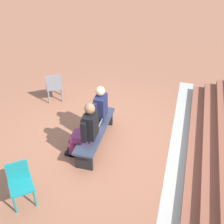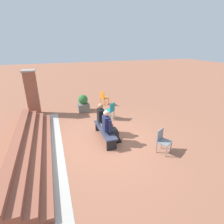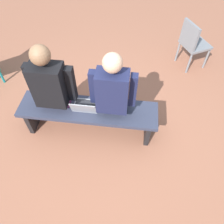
# 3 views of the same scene
# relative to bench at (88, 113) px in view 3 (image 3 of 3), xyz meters

# --- Properties ---
(ground_plane) EXTENTS (60.00, 60.00, 0.00)m
(ground_plane) POSITION_rel_bench_xyz_m (-0.14, 0.12, -0.35)
(ground_plane) COLOR #9E6047
(bench) EXTENTS (1.80, 0.44, 0.45)m
(bench) POSITION_rel_bench_xyz_m (0.00, 0.00, 0.00)
(bench) COLOR #33384C
(bench) RESTS_ON ground
(person_student) EXTENTS (0.54, 0.69, 1.35)m
(person_student) POSITION_rel_bench_xyz_m (-0.32, -0.07, 0.36)
(person_student) COLOR #232328
(person_student) RESTS_ON ground
(person_adult) EXTENTS (0.56, 0.71, 1.38)m
(person_adult) POSITION_rel_bench_xyz_m (0.40, -0.07, 0.38)
(person_adult) COLOR #7F2D5B
(person_adult) RESTS_ON ground
(laptop) EXTENTS (0.32, 0.29, 0.21)m
(laptop) POSITION_rel_bench_xyz_m (0.03, 0.01, 0.15)
(laptop) COLOR #9EA0A5
(laptop) RESTS_ON bench
(plastic_chair_mid_courtyard) EXTENTS (0.57, 0.57, 0.84)m
(plastic_chair_mid_courtyard) POSITION_rel_bench_xyz_m (-1.48, -1.62, 0.13)
(plastic_chair_mid_courtyard) COLOR gray
(plastic_chair_mid_courtyard) RESTS_ON ground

